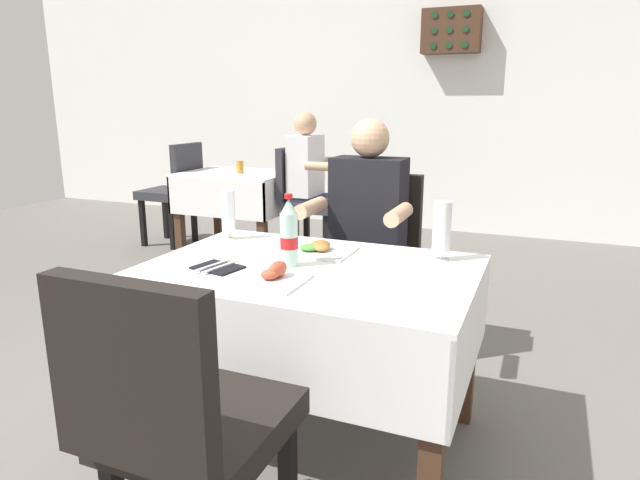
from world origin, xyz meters
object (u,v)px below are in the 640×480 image
(chair_near_camera_side, at_px, (180,419))
(chair_far_diner_seat, at_px, (373,256))
(background_dining_table, at_px, (237,193))
(background_patron, at_px, (312,179))
(wall_bottle_rack, at_px, (451,31))
(napkin_cutlery_set, at_px, (218,267))
(plate_near_camera, at_px, (272,277))
(background_chair_left, at_px, (175,187))
(seated_diner_far, at_px, (364,231))
(plate_far_diner, at_px, (320,249))
(main_dining_table, at_px, (310,307))
(beer_glass_left, at_px, (228,214))
(cola_bottle_primary, at_px, (289,235))
(beer_glass_middle, at_px, (442,231))
(background_table_tumbler, at_px, (240,167))
(background_chair_right, at_px, (307,197))

(chair_near_camera_side, bearing_deg, chair_far_diner_seat, 90.00)
(chair_far_diner_seat, xyz_separation_m, background_dining_table, (-1.76, 1.57, -0.01))
(background_patron, xyz_separation_m, wall_bottle_rack, (0.83, 1.50, 1.30))
(napkin_cutlery_set, height_order, background_dining_table, napkin_cutlery_set)
(plate_near_camera, bearing_deg, background_chair_left, 132.57)
(seated_diner_far, relative_size, wall_bottle_rack, 2.25)
(background_dining_table, bearing_deg, background_chair_left, 180.00)
(plate_far_diner, bearing_deg, plate_near_camera, -91.15)
(plate_near_camera, distance_m, background_patron, 2.79)
(background_dining_table, bearing_deg, seated_diner_far, -43.94)
(main_dining_table, xyz_separation_m, beer_glass_left, (-0.51, 0.26, 0.28))
(chair_near_camera_side, xyz_separation_m, napkin_cutlery_set, (-0.31, 0.66, 0.18))
(seated_diner_far, height_order, cola_bottle_primary, seated_diner_far)
(chair_far_diner_seat, bearing_deg, cola_bottle_primary, -95.11)
(background_patron, bearing_deg, background_chair_left, 180.00)
(chair_far_diner_seat, distance_m, beer_glass_left, 0.82)
(plate_far_diner, relative_size, background_chair_left, 0.26)
(main_dining_table, height_order, cola_bottle_primary, cola_bottle_primary)
(chair_near_camera_side, bearing_deg, beer_glass_left, 115.48)
(beer_glass_middle, relative_size, background_chair_left, 0.24)
(main_dining_table, height_order, background_dining_table, same)
(plate_far_diner, distance_m, background_dining_table, 2.80)
(chair_near_camera_side, height_order, beer_glass_left, chair_near_camera_side)
(plate_far_diner, bearing_deg, seated_diner_far, 87.20)
(chair_near_camera_side, distance_m, background_chair_left, 4.04)
(main_dining_table, bearing_deg, background_dining_table, 126.34)
(chair_far_diner_seat, distance_m, background_chair_left, 2.91)
(chair_far_diner_seat, height_order, seated_diner_far, seated_diner_far)
(chair_far_diner_seat, xyz_separation_m, background_table_tumbler, (-1.70, 1.53, 0.23))
(seated_diner_far, relative_size, plate_near_camera, 5.41)
(seated_diner_far, relative_size, background_patron, 1.00)
(background_patron, bearing_deg, background_chair_right, 180.00)
(cola_bottle_primary, relative_size, background_chair_left, 0.29)
(beer_glass_middle, distance_m, background_patron, 2.58)
(beer_glass_middle, xyz_separation_m, background_table_tumbler, (-2.14, 2.08, -0.06))
(background_patron, bearing_deg, chair_near_camera_side, -72.26)
(background_chair_left, bearing_deg, background_table_tumbler, -3.11)
(beer_glass_left, distance_m, cola_bottle_primary, 0.52)
(background_table_tumbler, bearing_deg, seated_diner_far, -44.28)
(seated_diner_far, relative_size, background_dining_table, 1.32)
(beer_glass_middle, bearing_deg, chair_near_camera_side, -111.86)
(seated_diner_far, height_order, background_chair_right, seated_diner_far)
(plate_far_diner, xyz_separation_m, beer_glass_left, (-0.47, 0.06, 0.10))
(main_dining_table, height_order, background_patron, background_patron)
(background_chair_left, distance_m, background_chair_right, 1.37)
(chair_far_diner_seat, relative_size, chair_near_camera_side, 1.00)
(plate_near_camera, height_order, beer_glass_left, beer_glass_left)
(seated_diner_far, relative_size, napkin_cutlery_set, 6.42)
(background_chair_right, height_order, wall_bottle_rack, wall_bottle_rack)
(chair_far_diner_seat, relative_size, beer_glass_middle, 4.14)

